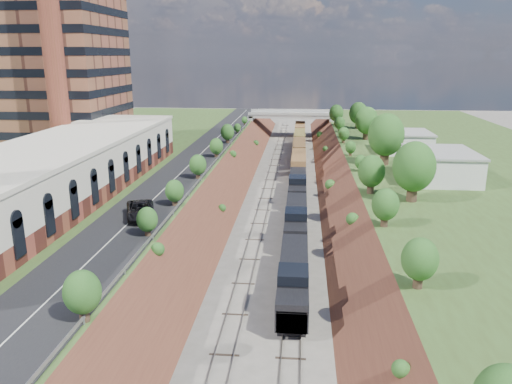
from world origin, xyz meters
name	(u,v)px	position (x,y,z in m)	size (l,w,h in m)	color
platform_left	(94,175)	(-33.00, 60.00, 2.50)	(44.00, 180.00, 5.00)	#384D1F
platform_right	(485,184)	(33.00, 60.00, 2.50)	(44.00, 180.00, 5.00)	#384D1F
embankment_left	(218,192)	(-11.00, 60.00, 0.00)	(7.07, 180.00, 7.07)	brown
embankment_right	(348,195)	(11.00, 60.00, 0.00)	(7.07, 180.00, 7.07)	brown
rail_left_track	(267,193)	(-2.60, 60.00, 0.09)	(1.58, 180.00, 0.18)	gray
rail_right_track	(298,194)	(2.60, 60.00, 0.09)	(1.58, 180.00, 0.18)	gray
road	(192,163)	(-15.50, 60.00, 5.05)	(8.00, 180.00, 0.10)	black
guardrail	(215,161)	(-11.40, 59.80, 5.55)	(0.10, 171.00, 0.70)	#99999E
commercial_building	(58,170)	(-28.00, 38.00, 8.51)	(14.30, 62.30, 7.00)	brown
smokestack	(52,40)	(-36.00, 56.00, 25.00)	(3.20, 3.20, 40.00)	brown
overpass	(291,120)	(0.00, 122.00, 4.92)	(24.50, 8.30, 7.40)	gray
white_building_near	(441,166)	(23.50, 52.00, 7.00)	(9.00, 12.00, 4.00)	silver
white_building_far	(407,142)	(23.00, 74.00, 6.80)	(8.00, 10.00, 3.60)	silver
tree_right_large	(414,167)	(17.00, 40.00, 9.38)	(5.25, 5.25, 7.61)	#473323
tree_left_crest	(136,233)	(-11.80, 20.00, 7.04)	(2.45, 2.45, 3.55)	#473323
freight_train	(298,165)	(2.60, 72.32, 2.39)	(2.75, 111.64, 4.55)	black
suv	(141,210)	(-14.70, 30.11, 6.01)	(3.01, 6.53, 1.82)	black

